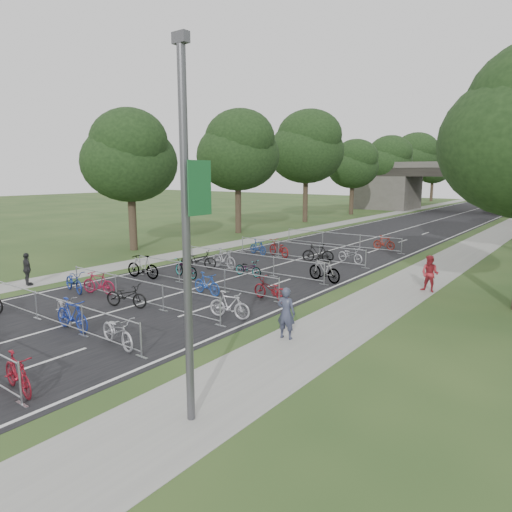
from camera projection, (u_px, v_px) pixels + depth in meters
The scene contains 43 objects.
road at pixel (435, 221), 52.97m from camera, with size 11.00×140.00×0.01m, color black.
sidewalk_right at pixel (512, 226), 48.24m from camera, with size 3.00×140.00×0.01m, color gray.
sidewalk_left at pixel (373, 217), 57.41m from camera, with size 2.00×140.00×0.01m, color gray.
lane_markings at pixel (435, 221), 52.97m from camera, with size 0.12×140.00×0.00m, color silver.
overpass_bridge at pixel (468, 187), 64.13m from camera, with size 31.00×8.00×7.05m.
lamppost at pixel (187, 232), 9.56m from camera, with size 0.61×0.65×8.21m.
tree_left_0 at pixel (130, 158), 31.78m from camera, with size 6.72×6.72×10.25m.
tree_left_1 at pixel (238, 153), 41.06m from camera, with size 7.56×7.56×11.53m.
tree_left_2 at pixel (307, 149), 50.34m from camera, with size 8.40×8.40×12.81m.
tree_left_3 at pixel (353, 165), 60.07m from camera, with size 6.72×6.72×10.25m.
tree_left_4 at pixel (388, 161), 69.35m from camera, with size 7.56×7.56×11.53m.
tree_left_5 at pixel (414, 157), 78.63m from camera, with size 8.40×8.40×12.81m.
tree_left_6 at pixel (434, 168), 88.35m from camera, with size 6.72×6.72×10.25m.
barrier_row_1 at pixel (58, 313), 16.42m from camera, with size 9.70×0.08×1.10m.
barrier_row_2 at pixel (138, 292), 19.24m from camera, with size 9.70×0.08×1.10m.
barrier_row_3 at pixel (201, 276), 22.23m from camera, with size 9.70×0.08×1.10m.
barrier_row_4 at pixel (251, 263), 25.37m from camera, with size 9.70×0.08×1.10m.
barrier_row_5 at pixel (298, 251), 29.30m from camera, with size 9.70×0.08×1.10m.
barrier_row_6 at pixel (341, 240), 34.02m from camera, with size 9.70×0.08×1.10m.
bike_3 at pixel (18, 374), 11.46m from camera, with size 0.49×1.75×1.05m, color maroon.
bike_5 at pixel (64, 309), 16.90m from camera, with size 0.70×2.00×1.05m, color #949299.
bike_6 at pixel (72, 315), 16.03m from camera, with size 0.54×1.92×1.15m, color navy.
bike_7 at pixel (118, 331), 14.54m from camera, with size 0.68×1.96×1.03m, color #A5A5AD.
bike_8 at pixel (74, 282), 21.24m from camera, with size 0.67×1.93×1.02m, color navy.
bike_9 at pixel (99, 283), 20.87m from camera, with size 0.50×1.76×1.05m, color maroon.
bike_10 at pixel (126, 296), 18.83m from camera, with size 0.66×1.88×0.99m, color black.
bike_11 at pixel (229, 305), 17.39m from camera, with size 0.49×1.74×1.05m, color #B8B7C0.
bike_12 at pixel (143, 267), 24.01m from camera, with size 0.58×2.07×1.24m, color #A7AAAF.
bike_13 at pixel (186, 268), 24.21m from camera, with size 0.67×1.91×1.01m, color #A7AAAF.
bike_14 at pixel (207, 284), 20.77m from camera, with size 0.48×1.71×1.03m, color #1D44A1.
bike_15 at pixel (271, 289), 19.82m from camera, with size 0.67×1.93×1.01m, color maroon.
bike_16 at pixel (199, 260), 26.35m from camera, with size 0.72×2.07×1.09m, color black.
bike_17 at pixel (224, 259), 26.46m from camera, with size 0.56×1.99×1.19m, color gray.
bike_18 at pixel (248, 268), 24.50m from camera, with size 0.59×1.71×0.90m, color #A7AAAF.
bike_19 at pixel (324, 270), 23.26m from camera, with size 0.58×2.04×1.23m, color #A7AAAF.
bike_20 at pixel (258, 247), 31.03m from camera, with size 0.48×1.68×1.01m, color navy.
bike_21 at pixel (279, 248), 30.33m from camera, with size 0.75×2.15×1.13m, color maroon.
bike_22 at pixel (318, 253), 28.34m from camera, with size 0.55×1.96×1.18m, color black.
bike_23 at pixel (350, 255), 28.17m from camera, with size 0.66×1.89×0.99m, color #AAABB2.
bike_27 at pixel (384, 243), 33.04m from camera, with size 0.48×1.69×1.02m, color maroon.
pedestrian_a at pixel (286, 313), 15.21m from camera, with size 0.64×0.42×1.76m, color #33374C.
pedestrian_b at pixel (430, 274), 21.23m from camera, with size 0.84×0.65×1.72m, color maroon.
pedestrian_c at pixel (27, 269), 22.45m from camera, with size 0.96×0.40×1.63m, color #242527.
Camera 1 is at (15.20, -4.71, 5.50)m, focal length 32.00 mm.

